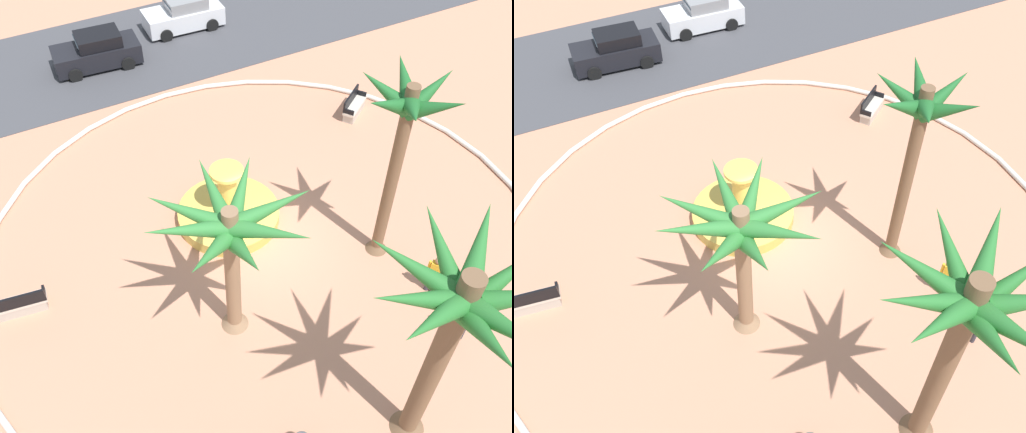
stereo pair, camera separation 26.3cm
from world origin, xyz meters
TOP-DOWN VIEW (x-y plane):
  - ground_plane at (0.00, 0.00)m, footprint 80.00×80.00m
  - plaza_curb at (0.00, 0.00)m, footprint 19.61×19.61m
  - street_asphalt at (0.00, 14.20)m, footprint 48.00×8.00m
  - fountain at (-0.69, 1.70)m, footprint 3.63×3.63m
  - palm_tree_near_fountain at (-2.48, -2.36)m, footprint 4.50×4.36m
  - palm_tree_by_curb at (0.21, -7.45)m, footprint 4.15×4.21m
  - palm_tree_mid_plaza at (3.16, -1.91)m, footprint 3.16×3.09m
  - bench_east at (-8.12, 1.11)m, footprint 1.65×0.72m
  - bench_north at (6.78, 4.79)m, footprint 1.60×1.33m
  - person_cyclist_photo at (3.67, -4.14)m, footprint 0.36×0.44m
  - person_pedestrian_stroll at (3.33, -5.90)m, footprint 0.34×0.48m
  - parked_car_leftmost at (-1.82, 13.56)m, footprint 4.11×2.15m
  - parked_car_second at (3.17, 14.96)m, footprint 4.06×2.04m

SIDE VIEW (x-z plane):
  - ground_plane at x=0.00m, z-range 0.00..0.00m
  - street_asphalt at x=0.00m, z-range 0.00..0.03m
  - plaza_curb at x=0.00m, z-range 0.00..0.20m
  - fountain at x=-0.69m, z-range -0.85..1.51m
  - bench_east at x=-8.12m, z-range -0.15..0.85m
  - bench_north at x=6.78m, z-range -0.15..0.85m
  - parked_car_leftmost at x=-1.82m, z-range -0.05..1.61m
  - parked_car_second at x=3.17m, z-range -0.05..1.61m
  - person_cyclist_photo at x=3.67m, z-range 0.10..1.71m
  - person_pedestrian_stroll at x=3.33m, z-range 0.10..1.75m
  - palm_tree_near_fountain at x=-2.48m, z-range 1.50..6.80m
  - palm_tree_mid_plaza at x=3.16m, z-range 1.77..8.66m
  - palm_tree_by_curb at x=0.21m, z-range 1.89..8.86m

